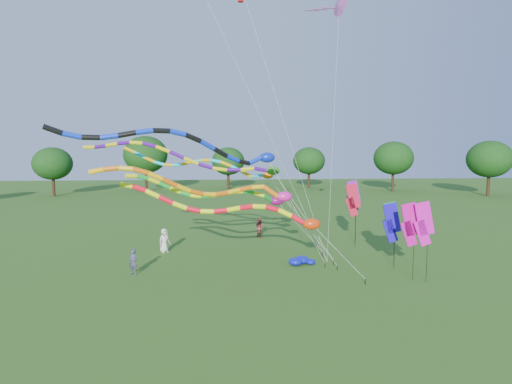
{
  "coord_description": "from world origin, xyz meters",
  "views": [
    {
      "loc": [
        -4.05,
        -21.7,
        7.33
      ],
      "look_at": [
        -2.04,
        3.13,
        4.8
      ],
      "focal_mm": 30.0,
      "sensor_mm": 36.0,
      "label": 1
    }
  ],
  "objects": [
    {
      "name": "delta_kite_high_c",
      "position": [
        3.69,
        6.69,
        16.61
      ],
      "size": [
        3.09,
        3.58,
        17.4
      ],
      "rotation": [
        0.0,
        0.0,
        0.37
      ],
      "color": "black",
      "rests_on": "ground"
    },
    {
      "name": "ground",
      "position": [
        0.0,
        0.0,
        0.0
      ],
      "size": [
        160.0,
        160.0,
        0.0
      ],
      "primitive_type": "plane",
      "color": "#2E5B18",
      "rests_on": "ground"
    },
    {
      "name": "person_c",
      "position": [
        -0.92,
        13.12,
        0.81
      ],
      "size": [
        0.92,
        0.99,
        1.63
      ],
      "primitive_type": "imported",
      "rotation": [
        0.0,
        0.0,
        2.08
      ],
      "color": "maroon",
      "rests_on": "ground"
    },
    {
      "name": "tube_kite_red",
      "position": [
        -2.91,
        2.03,
        3.86
      ],
      "size": [
        13.28,
        2.99,
        5.95
      ],
      "rotation": [
        0.0,
        0.0,
        -0.25
      ],
      "color": "black",
      "rests_on": "ground"
    },
    {
      "name": "tube_kite_orange",
      "position": [
        -4.13,
        1.76,
        5.18
      ],
      "size": [
        13.37,
        2.78,
        7.0
      ],
      "rotation": [
        0.0,
        0.0,
        0.17
      ],
      "color": "black",
      "rests_on": "ground"
    },
    {
      "name": "banner_pole_blue_a",
      "position": [
        6.14,
        2.94,
        2.89
      ],
      "size": [
        1.16,
        0.12,
        4.15
      ],
      "rotation": [
        0.0,
        0.0,
        -0.04
      ],
      "color": "black",
      "rests_on": "ground"
    },
    {
      "name": "tree_ring",
      "position": [
        3.82,
        3.8,
        5.55
      ],
      "size": [
        119.21,
        117.74,
        9.58
      ],
      "color": "#382314",
      "rests_on": "ground"
    },
    {
      "name": "banner_pole_green",
      "position": [
        6.51,
        3.92,
        2.8
      ],
      "size": [
        1.16,
        0.14,
        4.06
      ],
      "rotation": [
        0.0,
        0.0,
        0.05
      ],
      "color": "black",
      "rests_on": "ground"
    },
    {
      "name": "blue_nylon_heap",
      "position": [
        1.25,
        4.52,
        0.26
      ],
      "size": [
        1.72,
        2.03,
        0.58
      ],
      "color": "#0D18AD",
      "rests_on": "ground"
    },
    {
      "name": "banner_pole_magenta_b",
      "position": [
        6.91,
        0.42,
        3.26
      ],
      "size": [
        1.16,
        0.19,
        4.52
      ],
      "rotation": [
        0.0,
        0.0,
        -0.09
      ],
      "color": "black",
      "rests_on": "ground"
    },
    {
      "name": "tube_kite_purple",
      "position": [
        -5.6,
        5.92,
        6.64
      ],
      "size": [
        15.93,
        3.5,
        8.47
      ],
      "rotation": [
        0.0,
        0.0,
        -0.2
      ],
      "color": "black",
      "rests_on": "ground"
    },
    {
      "name": "banner_pole_red",
      "position": [
        5.6,
        8.91,
        3.55
      ],
      "size": [
        1.16,
        0.11,
        4.81
      ],
      "rotation": [
        0.0,
        0.0,
        -0.03
      ],
      "color": "black",
      "rests_on": "ground"
    },
    {
      "name": "tube_kite_green",
      "position": [
        -3.7,
        8.0,
        4.2
      ],
      "size": [
        13.07,
        1.95,
        6.22
      ],
      "rotation": [
        0.0,
        0.0,
        0.14
      ],
      "color": "black",
      "rests_on": "ground"
    },
    {
      "name": "banner_pole_magenta_a",
      "position": [
        6.31,
        0.8,
        3.16
      ],
      "size": [
        1.16,
        0.16,
        4.42
      ],
      "rotation": [
        0.0,
        0.0,
        -0.07
      ],
      "color": "black",
      "rests_on": "ground"
    },
    {
      "name": "banner_pole_violet",
      "position": [
        5.98,
        9.99,
        3.7
      ],
      "size": [
        1.16,
        0.16,
        4.97
      ],
      "rotation": [
        0.0,
        0.0,
        0.07
      ],
      "color": "black",
      "rests_on": "ground"
    },
    {
      "name": "person_a",
      "position": [
        -8.13,
        8.54,
        0.85
      ],
      "size": [
        0.98,
        0.95,
        1.7
      ],
      "primitive_type": "imported",
      "rotation": [
        0.0,
        0.0,
        0.7
      ],
      "color": "silver",
      "rests_on": "ground"
    },
    {
      "name": "person_b",
      "position": [
        -9.21,
        3.13,
        0.76
      ],
      "size": [
        0.66,
        0.57,
        1.53
      ],
      "primitive_type": "imported",
      "rotation": [
        0.0,
        0.0,
        -0.45
      ],
      "color": "#3B3D53",
      "rests_on": "ground"
    },
    {
      "name": "tube_kite_cyan",
      "position": [
        -4.67,
        7.6,
        6.11
      ],
      "size": [
        13.37,
        2.78,
        7.93
      ],
      "rotation": [
        0.0,
        0.0,
        -0.16
      ],
      "color": "black",
      "rests_on": "ground"
    },
    {
      "name": "tube_kite_blue",
      "position": [
        -5.18,
        0.07,
        7.39
      ],
      "size": [
        13.83,
        5.93,
        8.89
      ],
      "rotation": [
        0.0,
        0.0,
        0.43
      ],
      "color": "black",
      "rests_on": "ground"
    }
  ]
}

